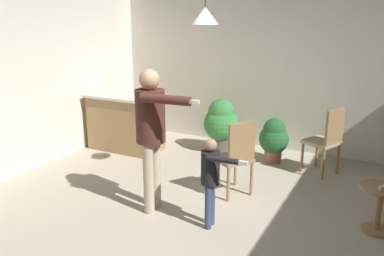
{
  "coord_description": "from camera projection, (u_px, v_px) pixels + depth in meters",
  "views": [
    {
      "loc": [
        1.64,
        -3.52,
        2.3
      ],
      "look_at": [
        -0.44,
        0.5,
        1.0
      ],
      "focal_mm": 38.16,
      "sensor_mm": 36.0,
      "label": 1
    }
  ],
  "objects": [
    {
      "name": "side_table_by_couch",
      "position": [
        380.0,
        204.0,
        4.34
      ],
      "size": [
        0.44,
        0.44,
        0.52
      ],
      "color": "#99754C",
      "rests_on": "ground"
    },
    {
      "name": "dining_chair_by_counter",
      "position": [
        236.0,
        155.0,
        5.16
      ],
      "size": [
        0.58,
        0.58,
        1.0
      ],
      "rotation": [
        0.0,
        0.0,
        0.98
      ],
      "color": "#99754C",
      "rests_on": "ground"
    },
    {
      "name": "dining_chair_near_wall",
      "position": [
        326.0,
        139.0,
        5.83
      ],
      "size": [
        0.56,
        0.56,
        1.0
      ],
      "rotation": [
        0.0,
        0.0,
        1.14
      ],
      "color": "#99754C",
      "rests_on": "ground"
    },
    {
      "name": "wall_back",
      "position": [
        291.0,
        71.0,
        6.73
      ],
      "size": [
        6.4,
        0.1,
        2.7
      ],
      "primitive_type": "cube",
      "color": "silver",
      "rests_on": "ground"
    },
    {
      "name": "ceiling_light_pendant",
      "position": [
        205.0,
        16.0,
        4.82
      ],
      "size": [
        0.32,
        0.32,
        0.55
      ],
      "color": "silver"
    },
    {
      "name": "person_adult",
      "position": [
        152.0,
        125.0,
        4.63
      ],
      "size": [
        0.85,
        0.49,
        1.69
      ],
      "rotation": [
        0.0,
        0.0,
        -1.48
      ],
      "color": "tan",
      "rests_on": "ground"
    },
    {
      "name": "ground",
      "position": [
        207.0,
        234.0,
        4.37
      ],
      "size": [
        7.68,
        7.68,
        0.0
      ],
      "primitive_type": "plane",
      "color": "#B2A893"
    },
    {
      "name": "potted_plant_by_wall",
      "position": [
        274.0,
        138.0,
        6.37
      ],
      "size": [
        0.46,
        0.46,
        0.71
      ],
      "color": "brown",
      "rests_on": "ground"
    },
    {
      "name": "kitchen_counter",
      "position": [
        126.0,
        122.0,
        6.95
      ],
      "size": [
        1.26,
        0.66,
        0.95
      ],
      "color": "#99754C",
      "rests_on": "ground"
    },
    {
      "name": "person_child",
      "position": [
        211.0,
        173.0,
        4.36
      ],
      "size": [
        0.55,
        0.29,
        1.02
      ],
      "rotation": [
        0.0,
        0.0,
        -1.49
      ],
      "color": "#384260",
      "rests_on": "ground"
    },
    {
      "name": "potted_plant_corner",
      "position": [
        221.0,
        123.0,
        6.86
      ],
      "size": [
        0.59,
        0.59,
        0.9
      ],
      "color": "#4C4742",
      "rests_on": "ground"
    }
  ]
}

